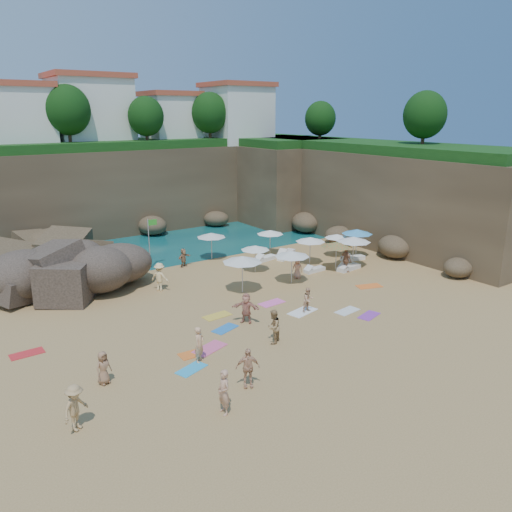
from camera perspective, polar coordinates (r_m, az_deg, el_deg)
ground at (r=31.09m, az=0.11°, el=-5.39°), size 120.00×120.00×0.00m
seawater at (r=57.38m, az=-17.28°, el=3.92°), size 120.00×120.00×0.00m
cliff_back at (r=52.67m, az=-13.87°, el=7.56°), size 44.00×8.00×8.00m
cliff_right at (r=48.21m, az=13.45°, el=6.84°), size 8.00×30.00×8.00m
cliff_corner at (r=55.61m, az=2.78°, el=8.44°), size 10.00×12.00×8.00m
rock_promontory at (r=41.72m, az=-25.70°, el=-1.39°), size 12.00×7.00×2.00m
clifftop_buildings at (r=53.24m, az=-13.73°, el=15.49°), size 28.48×9.48×7.00m
clifftop_trees at (r=48.23m, az=-8.82°, el=15.76°), size 35.60×23.82×4.40m
rock_outcrop at (r=36.10m, az=-20.22°, el=-3.33°), size 8.97×6.98×3.42m
flag_pole at (r=38.15m, az=-12.00°, el=2.17°), size 0.75×0.08×3.82m
parasol_0 at (r=39.81m, az=-5.14°, el=2.40°), size 2.31×2.31×2.19m
parasol_1 at (r=38.64m, az=6.23°, el=1.90°), size 2.27×2.27×2.15m
parasol_2 at (r=36.52m, az=-0.09°, el=0.96°), size 2.13×2.13×2.02m
parasol_3 at (r=41.11m, az=1.62°, el=2.74°), size 2.19×2.19×2.07m
parasol_4 at (r=40.99m, az=9.24°, el=2.26°), size 2.00×2.00×1.89m
parasol_5 at (r=32.19m, az=-1.58°, el=-0.36°), size 2.62×2.62×2.47m
parasol_6 at (r=37.29m, az=9.20°, el=1.32°), size 2.32×2.32×2.19m
parasol_8 at (r=38.20m, az=11.11°, el=1.89°), size 2.55×2.55×2.41m
parasol_9 at (r=34.10m, az=4.13°, el=0.26°), size 2.43×2.43×2.30m
parasol_10 at (r=41.05m, az=11.48°, el=2.75°), size 2.47×2.47×2.33m
lounger_0 at (r=41.45m, az=3.49°, el=0.34°), size 2.12×1.43×0.31m
lounger_1 at (r=39.84m, az=1.08°, el=-0.29°), size 2.06×1.00×0.31m
lounger_2 at (r=37.30m, az=6.70°, el=-1.58°), size 1.80×0.69×0.27m
lounger_3 at (r=40.35m, az=3.34°, el=-0.13°), size 1.79×1.21×0.27m
lounger_4 at (r=40.66m, az=10.99°, el=-0.24°), size 2.09×0.98×0.31m
lounger_5 at (r=38.10m, az=10.56°, el=-1.32°), size 2.13×0.94×0.32m
towel_0 at (r=23.73m, az=-7.39°, el=-12.69°), size 1.65×1.19×0.03m
towel_1 at (r=25.50m, az=-5.32°, el=-10.46°), size 2.00×1.43×0.03m
towel_2 at (r=25.10m, az=-6.92°, el=-10.97°), size 1.65×0.88×0.03m
towel_5 at (r=30.35m, az=10.39°, el=-6.19°), size 1.66×0.99×0.03m
towel_6 at (r=29.94m, az=12.79°, el=-6.65°), size 1.67×1.15×0.03m
towel_7 at (r=27.30m, az=-24.70°, el=-10.11°), size 1.59×0.83×0.03m
towel_8 at (r=27.58m, az=-3.54°, el=-8.29°), size 1.67×1.19×0.03m
towel_9 at (r=31.07m, az=1.82°, el=-5.38°), size 1.70×0.94×0.03m
towel_10 at (r=34.83m, az=12.80°, el=-3.38°), size 1.88×1.33×0.03m
towel_12 at (r=29.26m, az=-4.47°, el=-6.83°), size 1.70×0.94×0.03m
towel_13 at (r=29.89m, az=5.34°, el=-6.34°), size 2.04×1.34×0.03m
person_stand_0 at (r=23.95m, az=-6.49°, el=-10.03°), size 0.77×0.71×1.76m
person_stand_1 at (r=25.63m, az=1.99°, el=-8.08°), size 1.10×1.05×1.79m
person_stand_2 at (r=33.51m, az=-10.95°, el=-2.36°), size 1.12×1.29×1.90m
person_stand_3 at (r=37.30m, az=10.26°, el=-0.42°), size 0.57×1.15×1.90m
person_stand_4 at (r=35.53m, az=4.75°, el=-1.41°), size 0.76×0.80×1.47m
person_stand_5 at (r=38.44m, az=-8.28°, el=-0.18°), size 1.39×0.88×1.45m
person_stand_6 at (r=20.10m, az=-3.70°, el=-15.27°), size 0.48×0.70×1.87m
person_lie_0 at (r=20.64m, az=-19.74°, el=-17.64°), size 2.00×2.17×0.49m
person_lie_1 at (r=22.12m, az=-0.96°, el=-14.23°), size 1.66×2.04×0.43m
person_lie_2 at (r=23.30m, az=-16.93°, el=-13.36°), size 1.16×1.64×0.40m
person_lie_3 at (r=28.21m, az=-1.13°, el=-7.20°), size 2.33×2.32×0.46m
person_lie_5 at (r=29.83m, az=5.96°, el=-5.87°), size 0.79×1.49×0.55m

